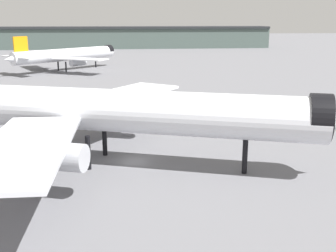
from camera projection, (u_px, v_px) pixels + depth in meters
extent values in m
plane|color=slate|center=(134.00, 161.00, 55.38)|extent=(900.00, 900.00, 0.00)
cylinder|color=silver|center=(114.00, 111.00, 52.95)|extent=(50.85, 20.50, 5.41)
cone|color=silver|center=(330.00, 121.00, 47.49)|extent=(7.26, 6.83, 5.30)
cylinder|color=black|center=(320.00, 117.00, 47.61)|extent=(3.95, 5.94, 5.46)
cube|color=silver|center=(121.00, 95.00, 67.47)|extent=(20.15, 23.71, 0.43)
cylinder|color=#B7BAC1|center=(123.00, 110.00, 65.03)|extent=(7.78, 4.99, 2.97)
cube|color=silver|center=(25.00, 147.00, 40.44)|extent=(8.53, 23.31, 0.43)
cylinder|color=#B7BAC1|center=(52.00, 156.00, 43.26)|extent=(7.78, 4.99, 2.97)
cylinder|color=black|center=(245.00, 156.00, 50.67)|extent=(0.65, 0.65, 4.33)
cylinder|color=black|center=(105.00, 140.00, 57.40)|extent=(0.65, 0.65, 4.33)
cylinder|color=black|center=(88.00, 153.00, 52.03)|extent=(0.65, 0.65, 4.33)
cylinder|color=silver|center=(66.00, 55.00, 148.78)|extent=(32.43, 32.60, 4.34)
cone|color=silver|center=(110.00, 51.00, 164.19)|extent=(6.38, 6.38, 4.25)
cone|color=silver|center=(12.00, 59.00, 133.38)|extent=(6.90, 6.90, 4.12)
cylinder|color=black|center=(108.00, 50.00, 163.46)|extent=(4.48, 4.47, 4.38)
cube|color=silver|center=(40.00, 55.00, 153.75)|extent=(14.49, 19.71, 0.35)
cylinder|color=#B7BAC1|center=(46.00, 59.00, 153.44)|extent=(5.80, 5.82, 2.39)
cube|color=silver|center=(80.00, 59.00, 139.34)|extent=(19.73, 14.40, 0.35)
cylinder|color=#B7BAC1|center=(78.00, 62.00, 141.84)|extent=(5.80, 5.82, 2.39)
cube|color=orange|center=(21.00, 47.00, 134.97)|extent=(3.83, 3.85, 6.94)
cube|color=silver|center=(11.00, 56.00, 138.13)|extent=(7.96, 7.94, 0.26)
cube|color=silver|center=(28.00, 58.00, 132.10)|extent=(7.96, 7.94, 0.26)
cylinder|color=black|center=(96.00, 63.00, 159.62)|extent=(0.52, 0.52, 3.47)
cylinder|color=black|center=(58.00, 66.00, 149.64)|extent=(0.52, 0.52, 3.47)
cylinder|color=black|center=(66.00, 67.00, 146.80)|extent=(0.52, 0.52, 3.47)
cube|color=#475651|center=(81.00, 39.00, 256.29)|extent=(231.39, 26.38, 11.89)
cube|color=#232628|center=(81.00, 28.00, 254.65)|extent=(231.45, 28.29, 1.20)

